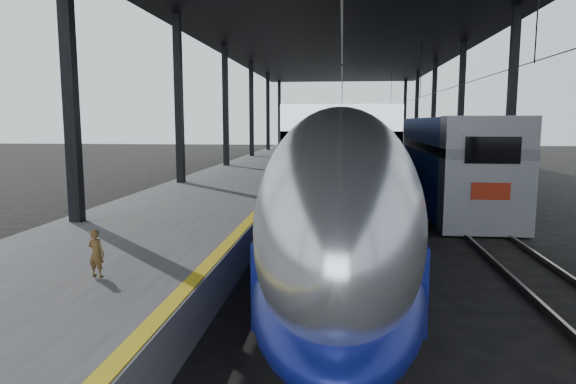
# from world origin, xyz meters

# --- Properties ---
(ground) EXTENTS (160.00, 160.00, 0.00)m
(ground) POSITION_xyz_m (0.00, 0.00, 0.00)
(ground) COLOR black
(ground) RESTS_ON ground
(platform) EXTENTS (6.00, 80.00, 1.00)m
(platform) POSITION_xyz_m (-3.50, 20.00, 0.50)
(platform) COLOR #4C4C4F
(platform) RESTS_ON ground
(yellow_strip) EXTENTS (0.30, 80.00, 0.01)m
(yellow_strip) POSITION_xyz_m (-0.70, 20.00, 1.00)
(yellow_strip) COLOR yellow
(yellow_strip) RESTS_ON platform
(rails) EXTENTS (6.52, 80.00, 0.16)m
(rails) POSITION_xyz_m (4.50, 20.00, 0.08)
(rails) COLOR slate
(rails) RESTS_ON ground
(canopy) EXTENTS (18.00, 75.00, 9.47)m
(canopy) POSITION_xyz_m (1.90, 20.00, 9.12)
(canopy) COLOR black
(canopy) RESTS_ON ground
(tgv_train) EXTENTS (3.04, 65.20, 4.36)m
(tgv_train) POSITION_xyz_m (2.00, 27.64, 2.04)
(tgv_train) COLOR #B8BBC0
(tgv_train) RESTS_ON ground
(second_train) EXTENTS (3.01, 56.05, 4.14)m
(second_train) POSITION_xyz_m (7.00, 35.60, 2.10)
(second_train) COLOR navy
(second_train) RESTS_ON ground
(child) EXTENTS (0.38, 0.29, 0.92)m
(child) POSITION_xyz_m (-2.59, -0.25, 1.46)
(child) COLOR #533B1B
(child) RESTS_ON platform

